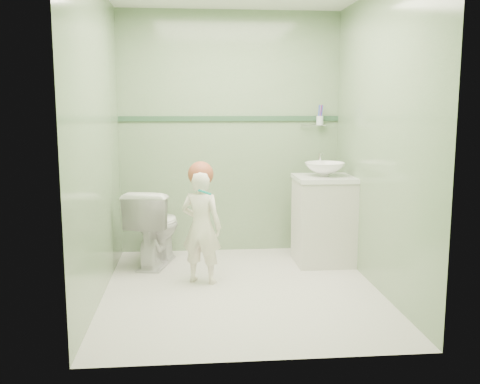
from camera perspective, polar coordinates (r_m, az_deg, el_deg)
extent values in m
plane|color=beige|center=(4.48, 0.18, -10.20)|extent=(2.50, 2.50, 0.00)
cube|color=gray|center=(5.48, -1.07, 6.14)|extent=(2.20, 0.04, 2.40)
cube|color=gray|center=(3.00, 2.48, 3.74)|extent=(2.20, 0.04, 2.40)
cube|color=gray|center=(4.28, -14.70, 5.03)|extent=(0.04, 2.50, 2.40)
cube|color=gray|center=(4.48, 14.39, 5.21)|extent=(0.04, 2.50, 2.40)
cube|color=#2F5439|center=(5.47, -1.06, 7.71)|extent=(2.20, 0.02, 0.05)
cube|color=silver|center=(5.18, 8.73, -3.07)|extent=(0.52, 0.50, 0.80)
cube|color=white|center=(5.11, 8.84, 1.43)|extent=(0.54, 0.52, 0.04)
imported|color=white|center=(5.10, 8.87, 2.37)|extent=(0.37, 0.37, 0.13)
cylinder|color=silver|center=(5.29, 8.35, 3.22)|extent=(0.03, 0.03, 0.18)
cylinder|color=silver|center=(5.23, 8.50, 4.04)|extent=(0.02, 0.12, 0.02)
cylinder|color=silver|center=(5.56, 7.70, 6.93)|extent=(0.26, 0.02, 0.02)
cylinder|color=silver|center=(5.55, 8.37, 7.43)|extent=(0.07, 0.07, 0.09)
cylinder|color=blue|center=(5.54, 8.26, 8.15)|extent=(0.01, 0.01, 0.17)
cylinder|color=purple|center=(5.54, 8.41, 8.15)|extent=(0.01, 0.01, 0.17)
cylinder|color=red|center=(5.56, 8.46, 8.15)|extent=(0.01, 0.01, 0.17)
cylinder|color=blue|center=(5.54, 8.56, 8.14)|extent=(0.01, 0.01, 0.17)
imported|color=white|center=(5.15, -8.93, -3.62)|extent=(0.56, 0.78, 0.72)
imported|color=white|center=(4.55, -4.07, -3.69)|extent=(0.41, 0.34, 0.95)
sphere|color=#9D4D30|center=(4.50, -4.14, 1.88)|extent=(0.21, 0.21, 0.21)
cylinder|color=#0C9991|center=(4.34, -3.71, -0.03)|extent=(0.11, 0.11, 0.06)
cube|color=white|center=(4.40, -4.23, 0.61)|extent=(0.03, 0.03, 0.02)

